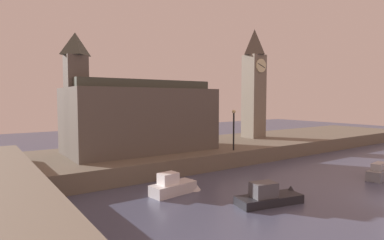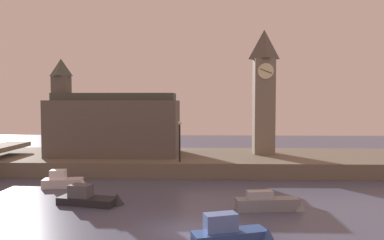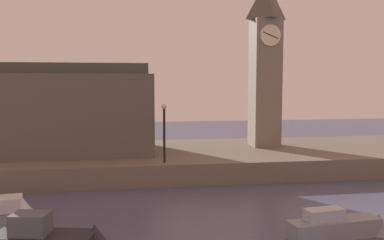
{
  "view_description": "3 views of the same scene",
  "coord_description": "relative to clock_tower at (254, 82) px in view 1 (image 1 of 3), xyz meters",
  "views": [
    {
      "loc": [
        -21.84,
        -7.84,
        6.55
      ],
      "look_at": [
        -4.45,
        17.01,
        4.51
      ],
      "focal_mm": 29.48,
      "sensor_mm": 36.0,
      "label": 1
    },
    {
      "loc": [
        1.47,
        -20.67,
        7.38
      ],
      "look_at": [
        0.37,
        14.75,
        5.63
      ],
      "focal_mm": 34.44,
      "sensor_mm": 36.0,
      "label": 2
    },
    {
      "loc": [
        -3.21,
        -12.42,
        6.89
      ],
      "look_at": [
        1.12,
        15.41,
        4.33
      ],
      "focal_mm": 38.41,
      "sensor_mm": 36.0,
      "label": 3
    }
  ],
  "objects": [
    {
      "name": "streetlamp",
      "position": [
        -9.13,
        -6.16,
        -4.76
      ],
      "size": [
        0.36,
        0.36,
        3.99
      ],
      "color": "black",
      "rests_on": "far_embankment"
    },
    {
      "name": "parliament_hall",
      "position": [
        -16.92,
        -1.09,
        -3.88
      ],
      "size": [
        13.99,
        6.89,
        10.68
      ],
      "color": "#5B544C",
      "rests_on": "far_embankment"
    },
    {
      "name": "boat_barge_dark",
      "position": [
        -14.63,
        -15.99,
        -8.32
      ],
      "size": [
        5.16,
        2.41,
        1.68
      ],
      "color": "#232328",
      "rests_on": "ground"
    },
    {
      "name": "bridge_span",
      "position": [
        -28.63,
        -16.45,
        -6.85
      ],
      "size": [
        2.83,
        29.39,
        2.69
      ],
      "color": "slate",
      "rests_on": "ground"
    },
    {
      "name": "far_embankment",
      "position": [
        -8.29,
        -1.18,
        -8.0
      ],
      "size": [
        70.0,
        12.0,
        1.5
      ],
      "primitive_type": "cube",
      "color": "#6B6051",
      "rests_on": "ground"
    },
    {
      "name": "clock_tower",
      "position": [
        0.0,
        0.0,
        0.0
      ],
      "size": [
        2.5,
        2.53,
        13.97
      ],
      "color": "slate",
      "rests_on": "far_embankment"
    },
    {
      "name": "boat_cruiser_grey",
      "position": [
        -2.12,
        -16.96,
        -8.25
      ],
      "size": [
        4.88,
        1.58,
        1.42
      ],
      "color": "gray",
      "rests_on": "ground"
    },
    {
      "name": "boat_ferry_white",
      "position": [
        -18.66,
        -10.79,
        -8.23
      ],
      "size": [
        4.02,
        1.73,
        1.52
      ],
      "color": "silver",
      "rests_on": "ground"
    }
  ]
}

